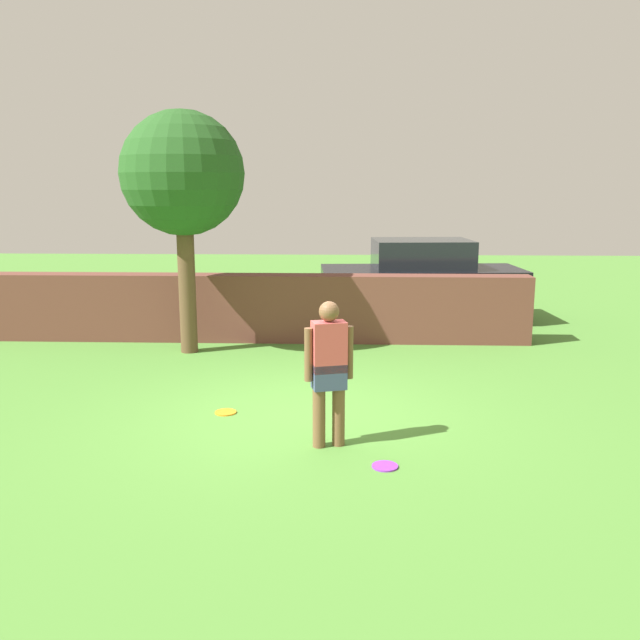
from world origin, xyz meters
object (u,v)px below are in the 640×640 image
frisbee_orange (226,412)px  frisbee_purple (385,466)px  tree (183,176)px  person (329,367)px  car (421,280)px

frisbee_orange → frisbee_purple: 2.49m
tree → frisbee_purple: (3.11, -4.74, -2.98)m
person → car: bearing=60.8°
person → frisbee_purple: 1.20m
tree → person: (2.52, -4.18, -2.09)m
person → frisbee_purple: (0.59, -0.55, -0.89)m
person → frisbee_orange: bearing=127.1°
tree → frisbee_orange: (1.19, -3.15, -2.98)m
tree → person: bearing=-59.0°
tree → frisbee_purple: 6.40m
car → frisbee_orange: car is taller
tree → frisbee_orange: 4.49m
tree → frisbee_purple: bearing=-56.7°
tree → car: 5.64m
person → frisbee_orange: size_ratio=6.00×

